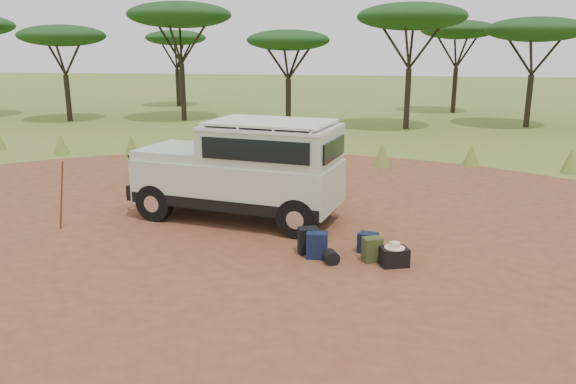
% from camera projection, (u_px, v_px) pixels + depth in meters
% --- Properties ---
extents(ground, '(140.00, 140.00, 0.00)m').
position_uv_depth(ground, '(226.00, 245.00, 11.56)').
color(ground, olive).
rests_on(ground, ground).
extents(dirt_clearing, '(23.00, 23.00, 0.01)m').
position_uv_depth(dirt_clearing, '(226.00, 245.00, 11.56)').
color(dirt_clearing, brown).
rests_on(dirt_clearing, ground).
extents(grass_fringe, '(36.60, 1.60, 0.90)m').
position_uv_depth(grass_fringe, '(299.00, 151.00, 19.69)').
color(grass_fringe, olive).
rests_on(grass_fringe, ground).
extents(acacia_treeline, '(46.70, 13.20, 6.26)m').
position_uv_depth(acacia_treeline, '(346.00, 28.00, 29.06)').
color(acacia_treeline, '#2C2318').
rests_on(acacia_treeline, ground).
extents(safari_vehicle, '(5.10, 2.73, 2.36)m').
position_uv_depth(safari_vehicle, '(244.00, 172.00, 13.00)').
color(safari_vehicle, '#ADC2A6').
rests_on(safari_vehicle, ground).
extents(walking_staff, '(0.38, 0.22, 1.60)m').
position_uv_depth(walking_staff, '(61.00, 196.00, 12.26)').
color(walking_staff, brown).
rests_on(walking_staff, ground).
extents(backpack_black, '(0.46, 0.40, 0.52)m').
position_uv_depth(backpack_black, '(308.00, 241.00, 11.03)').
color(backpack_black, black).
rests_on(backpack_black, ground).
extents(backpack_navy, '(0.41, 0.30, 0.52)m').
position_uv_depth(backpack_navy, '(317.00, 245.00, 10.78)').
color(backpack_navy, '#111936').
rests_on(backpack_navy, ground).
extents(backpack_olive, '(0.42, 0.38, 0.48)m').
position_uv_depth(backpack_olive, '(372.00, 250.00, 10.61)').
color(backpack_olive, '#33421E').
rests_on(backpack_olive, ground).
extents(duffel_navy, '(0.42, 0.36, 0.41)m').
position_uv_depth(duffel_navy, '(368.00, 243.00, 11.08)').
color(duffel_navy, '#111936').
rests_on(duffel_navy, ground).
extents(hard_case, '(0.59, 0.50, 0.35)m').
position_uv_depth(hard_case, '(394.00, 257.00, 10.41)').
color(hard_case, black).
rests_on(hard_case, ground).
extents(stuff_sack, '(0.35, 0.35, 0.27)m').
position_uv_depth(stuff_sack, '(331.00, 257.00, 10.52)').
color(stuff_sack, black).
rests_on(stuff_sack, ground).
extents(safari_hat, '(0.38, 0.38, 0.11)m').
position_uv_depth(safari_hat, '(395.00, 246.00, 10.36)').
color(safari_hat, beige).
rests_on(safari_hat, hard_case).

